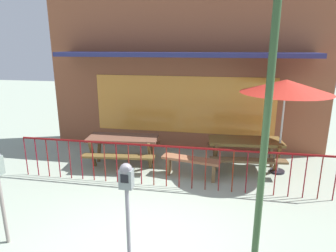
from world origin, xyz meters
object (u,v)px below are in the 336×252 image
at_px(picnic_table_left, 123,143).
at_px(parking_meter_near, 127,188).
at_px(street_lamp, 270,88).
at_px(patio_bench, 191,163).
at_px(picnic_table_right, 245,146).
at_px(patio_umbrella, 286,87).

relative_size(picnic_table_left, parking_meter_near, 1.23).
bearing_deg(street_lamp, patio_bench, 115.18).
xyz_separation_m(picnic_table_right, patio_umbrella, (0.82, -0.09, 1.53)).
relative_size(picnic_table_right, street_lamp, 0.49).
distance_m(picnic_table_right, parking_meter_near, 4.30).
xyz_separation_m(picnic_table_left, parking_meter_near, (1.28, -3.52, 0.60)).
bearing_deg(patio_umbrella, patio_bench, -162.46).
xyz_separation_m(patio_umbrella, parking_meter_near, (-2.65, -3.75, -0.93)).
distance_m(picnic_table_right, patio_bench, 1.52).
distance_m(parking_meter_near, street_lamp, 2.28).
distance_m(picnic_table_left, parking_meter_near, 3.80).
bearing_deg(street_lamp, parking_meter_near, -166.30).
xyz_separation_m(patio_umbrella, patio_bench, (-2.10, -0.66, -1.79)).
relative_size(picnic_table_left, patio_umbrella, 0.83).
bearing_deg(picnic_table_left, patio_bench, -13.34).
height_order(picnic_table_right, patio_umbrella, patio_umbrella).
xyz_separation_m(picnic_table_left, street_lamp, (3.08, -3.09, 1.94)).
relative_size(picnic_table_left, street_lamp, 0.49).
xyz_separation_m(parking_meter_near, street_lamp, (1.80, 0.44, 1.34)).
distance_m(picnic_table_left, patio_bench, 1.90).
bearing_deg(patio_umbrella, parking_meter_near, -125.23).
height_order(patio_umbrella, patio_bench, patio_umbrella).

